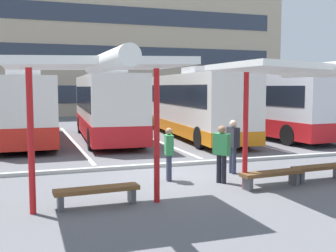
% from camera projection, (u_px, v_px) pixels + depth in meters
% --- Properties ---
extents(ground_plane, '(160.00, 160.00, 0.00)m').
position_uv_depth(ground_plane, '(175.00, 177.00, 12.77)').
color(ground_plane, slate).
extents(terminal_building, '(44.36, 11.13, 17.69)m').
position_uv_depth(terminal_building, '(67.00, 41.00, 43.12)').
color(terminal_building, tan).
rests_on(terminal_building, ground).
extents(coach_bus_1, '(2.65, 10.90, 3.57)m').
position_uv_depth(coach_bus_1, '(24.00, 109.00, 20.97)').
color(coach_bus_1, silver).
rests_on(coach_bus_1, ground).
extents(coach_bus_2, '(3.08, 10.43, 3.67)m').
position_uv_depth(coach_bus_2, '(107.00, 107.00, 21.59)').
color(coach_bus_2, silver).
rests_on(coach_bus_2, ground).
extents(coach_bus_3, '(3.22, 12.30, 3.76)m').
position_uv_depth(coach_bus_3, '(192.00, 105.00, 22.85)').
color(coach_bus_3, silver).
rests_on(coach_bus_3, ground).
extents(coach_bus_4, '(3.45, 12.49, 3.71)m').
position_uv_depth(coach_bus_4, '(254.00, 105.00, 23.94)').
color(coach_bus_4, silver).
rests_on(coach_bus_4, ground).
extents(lane_stripe_2, '(0.16, 14.00, 0.01)m').
position_uv_depth(lane_stripe_2, '(73.00, 141.00, 21.17)').
color(lane_stripe_2, white).
rests_on(lane_stripe_2, ground).
extents(lane_stripe_3, '(0.16, 14.00, 0.01)m').
position_uv_depth(lane_stripe_3, '(150.00, 138.00, 22.50)').
color(lane_stripe_3, white).
rests_on(lane_stripe_3, ground).
extents(lane_stripe_4, '(0.16, 14.00, 0.01)m').
position_uv_depth(lane_stripe_4, '(218.00, 135.00, 23.83)').
color(lane_stripe_4, white).
rests_on(lane_stripe_4, ground).
extents(lane_stripe_5, '(0.16, 14.00, 0.01)m').
position_uv_depth(lane_stripe_5, '(280.00, 132.00, 25.15)').
color(lane_stripe_5, white).
rests_on(lane_stripe_5, ground).
extents(waiting_shelter_0, '(3.83, 4.63, 3.41)m').
position_uv_depth(waiting_shelter_0, '(98.00, 68.00, 8.94)').
color(waiting_shelter_0, red).
rests_on(waiting_shelter_0, ground).
extents(bench_0, '(1.98, 0.52, 0.45)m').
position_uv_depth(bench_0, '(97.00, 192.00, 9.56)').
color(bench_0, brown).
rests_on(bench_0, ground).
extents(waiting_shelter_1, '(4.32, 5.22, 3.39)m').
position_uv_depth(waiting_shelter_1, '(306.00, 72.00, 11.24)').
color(waiting_shelter_1, red).
rests_on(waiting_shelter_1, ground).
extents(bench_1, '(1.87, 0.56, 0.45)m').
position_uv_depth(bench_1, '(272.00, 175.00, 11.35)').
color(bench_1, brown).
rests_on(bench_1, ground).
extents(bench_2, '(1.82, 0.55, 0.45)m').
position_uv_depth(bench_2, '(319.00, 169.00, 12.19)').
color(bench_2, brown).
rests_on(bench_2, ground).
extents(platform_kerb, '(44.00, 0.24, 0.12)m').
position_uv_depth(platform_kerb, '(159.00, 165.00, 14.31)').
color(platform_kerb, '#ADADA8').
rests_on(platform_kerb, ground).
extents(waiting_passenger_0, '(0.23, 0.50, 1.71)m').
position_uv_depth(waiting_passenger_0, '(233.00, 143.00, 13.14)').
color(waiting_passenger_0, '#33384C').
rests_on(waiting_passenger_0, ground).
extents(waiting_passenger_1, '(0.44, 0.52, 1.65)m').
position_uv_depth(waiting_passenger_1, '(222.00, 150.00, 11.83)').
color(waiting_passenger_1, black).
rests_on(waiting_passenger_1, ground).
extents(waiting_passenger_2, '(0.30, 0.49, 1.57)m').
position_uv_depth(waiting_passenger_2, '(169.00, 151.00, 12.12)').
color(waiting_passenger_2, '#33384C').
rests_on(waiting_passenger_2, ground).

